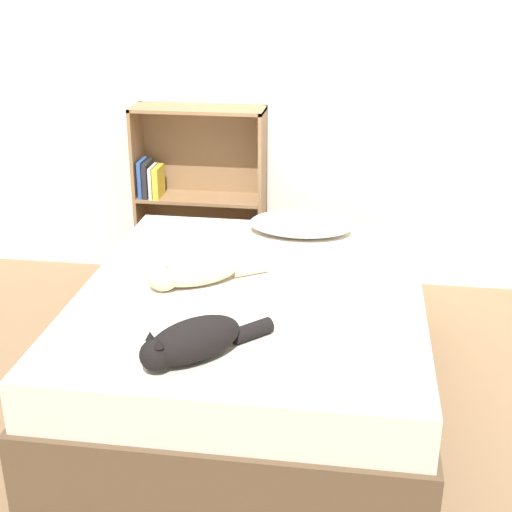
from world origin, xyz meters
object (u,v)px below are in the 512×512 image
bookshelf (198,194)px  cat_dark (193,341)px  cat_light (191,272)px  bed (252,343)px  pillow (301,224)px

bookshelf → cat_dark: bearing=-77.9°
bookshelf → cat_light: bearing=-78.9°
bed → cat_dark: bearing=-100.9°
pillow → bookshelf: bearing=141.4°
pillow → cat_dark: size_ratio=1.18×
cat_light → bookshelf: (-0.25, 1.26, -0.05)m
cat_light → pillow: bearing=-153.1°
bed → bookshelf: size_ratio=1.66×
pillow → bookshelf: size_ratio=0.50×
pillow → bookshelf: bookshelf is taller
cat_dark → bookshelf: size_ratio=0.42×
cat_light → cat_dark: (0.15, -0.62, 0.01)m
pillow → cat_light: (-0.43, -0.71, 0.01)m
pillow → bookshelf: 0.87m
bookshelf → bed: bearing=-67.4°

